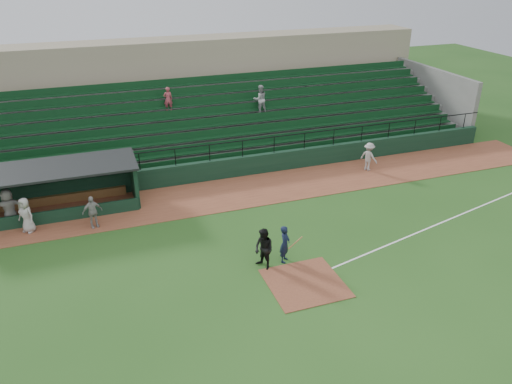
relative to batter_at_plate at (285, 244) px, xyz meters
name	(u,v)px	position (x,y,z in m)	size (l,w,h in m)	color
ground	(295,270)	(0.17, -0.81, -0.86)	(90.00, 90.00, 0.00)	#234E19
warning_track	(238,192)	(0.17, 7.19, -0.84)	(40.00, 4.00, 0.03)	brown
home_plate_dirt	(305,283)	(0.17, -1.81, -0.84)	(3.00, 3.00, 0.03)	brown
foul_line	(435,225)	(8.17, 0.39, -0.85)	(18.00, 0.09, 0.01)	white
stadium_structure	(200,111)	(0.17, 15.65, 1.44)	(38.00, 13.08, 6.40)	black
dugout	(49,184)	(-9.58, 8.75, 0.47)	(8.90, 3.20, 2.42)	black
batter_at_plate	(285,244)	(0.00, 0.00, 0.00)	(1.15, 0.75, 1.72)	black
umpire	(264,249)	(-1.03, -0.19, 0.07)	(0.90, 0.70, 1.85)	black
runner	(369,157)	(8.64, 7.53, 0.05)	(1.14, 0.65, 1.76)	#A59F9B
dugout_player_a	(92,212)	(-7.64, 5.83, -0.01)	(0.96, 0.40, 1.64)	#99958F
dugout_player_b	(26,215)	(-10.62, 6.42, 0.05)	(0.86, 0.56, 1.77)	#ACA7A1
dugout_player_c	(9,208)	(-11.41, 7.30, 0.16)	(1.83, 0.58, 1.97)	#9B9791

